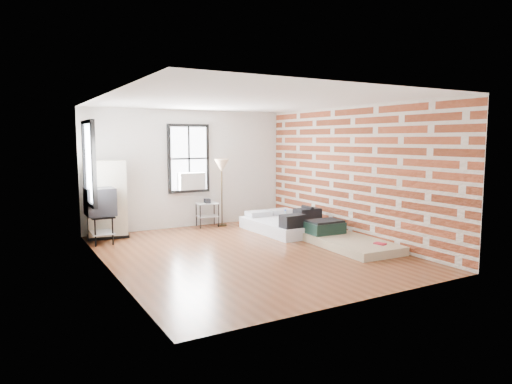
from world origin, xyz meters
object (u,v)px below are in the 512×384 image
wardrobe (107,199)px  tv_stand (100,203)px  mattress_main (288,224)px  side_table (207,208)px  floor_lamp (222,169)px  mattress_bare (344,239)px

wardrobe → tv_stand: (-0.21, -0.43, -0.02)m
mattress_main → side_table: (-1.38, 1.44, 0.29)m
side_table → floor_lamp: bearing=-11.1°
mattress_bare → side_table: bearing=118.9°
wardrobe → side_table: wardrobe is taller
wardrobe → tv_stand: size_ratio=1.47×
floor_lamp → mattress_main: bearing=-53.2°
mattress_main → tv_stand: tv_stand is taller
mattress_bare → floor_lamp: floor_lamp is taller
wardrobe → floor_lamp: size_ratio=1.02×
mattress_main → mattress_bare: bearing=-85.0°
mattress_main → wardrobe: size_ratio=1.21×
mattress_bare → side_table: 3.57m
side_table → floor_lamp: (0.36, -0.07, 0.93)m
mattress_bare → tv_stand: bearing=149.7°
side_table → floor_lamp: size_ratio=0.42×
side_table → mattress_main: bearing=-46.2°
side_table → floor_lamp: 1.00m
floor_lamp → tv_stand: (-2.93, -0.43, -0.58)m
mattress_main → side_table: side_table is taller
mattress_main → tv_stand: bearing=165.4°
tv_stand → mattress_bare: bearing=-31.8°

